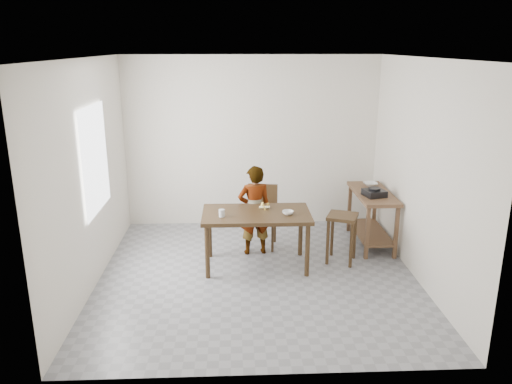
{
  "coord_description": "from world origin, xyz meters",
  "views": [
    {
      "loc": [
        -0.28,
        -5.81,
        2.85
      ],
      "look_at": [
        0.0,
        0.4,
        1.0
      ],
      "focal_mm": 35.0,
      "sensor_mm": 36.0,
      "label": 1
    }
  ],
  "objects_px": {
    "dining_chair": "(261,217)",
    "stool": "(341,238)",
    "child": "(254,210)",
    "prep_counter": "(371,218)",
    "dining_table": "(256,240)"
  },
  "relations": [
    {
      "from": "dining_table",
      "to": "dining_chair",
      "type": "height_order",
      "value": "dining_chair"
    },
    {
      "from": "child",
      "to": "dining_chair",
      "type": "bearing_deg",
      "value": -124.16
    },
    {
      "from": "stool",
      "to": "prep_counter",
      "type": "bearing_deg",
      "value": 46.77
    },
    {
      "from": "child",
      "to": "stool",
      "type": "height_order",
      "value": "child"
    },
    {
      "from": "dining_table",
      "to": "prep_counter",
      "type": "relative_size",
      "value": 1.17
    },
    {
      "from": "child",
      "to": "dining_chair",
      "type": "relative_size",
      "value": 1.43
    },
    {
      "from": "prep_counter",
      "to": "dining_chair",
      "type": "distance_m",
      "value": 1.62
    },
    {
      "from": "dining_chair",
      "to": "dining_table",
      "type": "bearing_deg",
      "value": -88.58
    },
    {
      "from": "prep_counter",
      "to": "child",
      "type": "relative_size",
      "value": 0.94
    },
    {
      "from": "prep_counter",
      "to": "stool",
      "type": "xyz_separation_m",
      "value": [
        -0.56,
        -0.6,
        -0.07
      ]
    },
    {
      "from": "dining_table",
      "to": "child",
      "type": "bearing_deg",
      "value": 90.94
    },
    {
      "from": "dining_chair",
      "to": "child",
      "type": "bearing_deg",
      "value": -104.6
    },
    {
      "from": "child",
      "to": "stool",
      "type": "distance_m",
      "value": 1.25
    },
    {
      "from": "dining_chair",
      "to": "stool",
      "type": "xyz_separation_m",
      "value": [
        1.05,
        -0.57,
        -0.11
      ]
    },
    {
      "from": "child",
      "to": "stool",
      "type": "xyz_separation_m",
      "value": [
        1.16,
        -0.34,
        -0.3
      ]
    }
  ]
}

